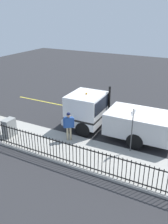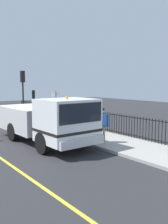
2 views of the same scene
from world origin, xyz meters
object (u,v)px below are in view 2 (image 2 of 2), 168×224
at_px(traffic_light_near, 23,86).
at_px(work_truck, 48,119).
at_px(worker_standing, 102,121).
at_px(street_sign, 56,107).

bearing_deg(traffic_light_near, work_truck, 70.08).
distance_m(work_truck, worker_standing, 2.69).
distance_m(worker_standing, street_sign, 3.64).
xyz_separation_m(work_truck, worker_standing, (2.05, -1.73, -0.10)).
relative_size(traffic_light_near, street_sign, 1.54).
xyz_separation_m(work_truck, traffic_light_near, (1.69, 6.83, 1.55)).
height_order(work_truck, traffic_light_near, traffic_light_near).
bearing_deg(worker_standing, traffic_light_near, -30.79).
distance_m(traffic_light_near, street_sign, 5.14).
bearing_deg(worker_standing, work_truck, 16.55).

